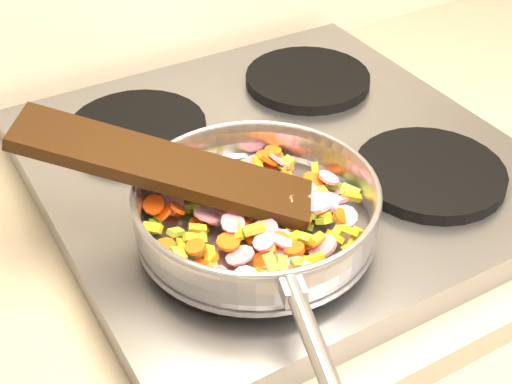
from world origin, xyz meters
TOP-DOWN VIEW (x-y plane):
  - cooktop at (-0.70, 1.67)m, footprint 0.60×0.60m
  - grate_fl at (-0.84, 1.52)m, footprint 0.19×0.19m
  - grate_fr at (-0.56, 1.52)m, footprint 0.19×0.19m
  - grate_bl at (-0.84, 1.81)m, footprint 0.19×0.19m
  - grate_br at (-0.56, 1.81)m, footprint 0.19×0.19m
  - saute_pan at (-0.81, 1.53)m, footprint 0.31×0.47m
  - vegetable_heap at (-0.81, 1.53)m, footprint 0.25×0.26m
  - wooden_spatula at (-0.88, 1.61)m, footprint 0.31×0.25m

SIDE VIEW (x-z plane):
  - cooktop at x=-0.70m, z-range 0.90..0.94m
  - grate_fl at x=-0.84m, z-range 0.94..0.96m
  - grate_fr at x=-0.56m, z-range 0.94..0.96m
  - grate_bl at x=-0.84m, z-range 0.94..0.96m
  - grate_br at x=-0.56m, z-range 0.94..0.96m
  - vegetable_heap at x=-0.81m, z-range 0.95..1.00m
  - saute_pan at x=-0.81m, z-range 0.96..1.02m
  - wooden_spatula at x=-0.88m, z-range 0.97..1.08m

